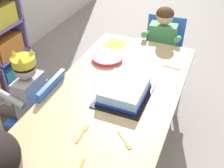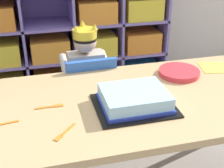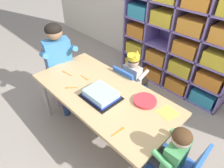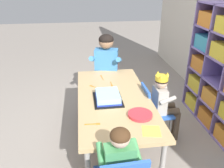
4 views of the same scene
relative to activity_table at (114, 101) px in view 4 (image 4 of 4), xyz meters
name	(u,v)px [view 4 (image 4 of 4)]	position (x,y,z in m)	size (l,w,h in m)	color
ground	(114,144)	(0.00, 0.00, -0.56)	(16.00, 16.00, 0.00)	gray
activity_table	(114,101)	(0.00, 0.00, 0.00)	(1.51, 0.73, 0.61)	tan
classroom_chair_blue	(153,109)	(-0.06, 0.45, -0.17)	(0.31, 0.33, 0.68)	blue
child_with_crown	(163,99)	(-0.06, 0.56, -0.05)	(0.30, 0.31, 0.83)	#B2ADA3
classroom_chair_adult_side	(107,77)	(-0.87, 0.03, -0.10)	(0.38, 0.39, 0.74)	red
adult_helper_seated	(106,66)	(-0.76, 0.00, 0.11)	(0.47, 0.45, 1.08)	#3D7FBC
guest_at_table_side	(118,160)	(0.82, -0.09, -0.01)	(0.31, 0.30, 0.85)	#4C9E5B
birthday_cake_on_tray	(108,97)	(0.05, -0.07, 0.08)	(0.35, 0.28, 0.08)	black
paper_plate_stack	(140,115)	(0.38, 0.18, 0.06)	(0.22, 0.22, 0.03)	#DB333D
paper_napkin_square	(151,131)	(0.61, 0.21, 0.05)	(0.14, 0.14, 0.00)	#F4DB4C
fork_beside_plate_stack	(93,124)	(0.45, -0.24, 0.05)	(0.02, 0.13, 0.00)	orange
fork_near_cake_tray	(93,87)	(-0.27, -0.19, 0.05)	(0.10, 0.10, 0.00)	orange
fork_at_table_front_edge	(111,84)	(-0.30, 0.02, 0.05)	(0.12, 0.02, 0.00)	orange
fork_scattered_mid_table	(102,77)	(-0.53, -0.07, 0.05)	(0.15, 0.03, 0.00)	orange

